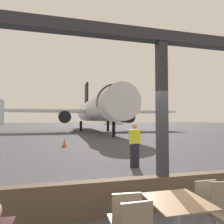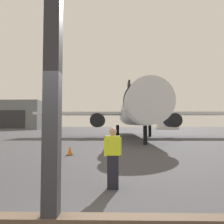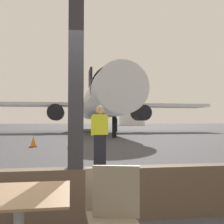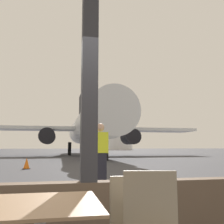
# 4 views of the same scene
# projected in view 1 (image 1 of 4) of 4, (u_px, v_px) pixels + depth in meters

# --- Properties ---
(ground_plane) EXTENTS (220.00, 220.00, 0.00)m
(ground_plane) POSITION_uv_depth(u_px,v_px,m) (72.00, 129.00, 42.98)
(ground_plane) COLOR #424247
(window_frame) EXTENTS (8.28, 0.24, 3.81)m
(window_frame) POSITION_uv_depth(u_px,v_px,m) (162.00, 146.00, 4.24)
(window_frame) COLOR brown
(window_frame) RESTS_ON ground
(dining_table) EXTENTS (0.80, 0.80, 0.73)m
(dining_table) POSITION_uv_depth(u_px,v_px,m) (178.00, 222.00, 2.82)
(dining_table) COLOR #8C6B4C
(dining_table) RESTS_ON ground
(cafe_chair_aisle_left) EXTENTS (0.40, 0.40, 0.86)m
(cafe_chair_aisle_left) POSITION_uv_depth(u_px,v_px,m) (210.00, 204.00, 3.23)
(cafe_chair_aisle_left) COLOR gray
(cafe_chair_aisle_left) RESTS_ON ground
(cafe_chair_aisle_right) EXTENTS (0.42, 0.42, 0.91)m
(cafe_chair_aisle_right) POSITION_uv_depth(u_px,v_px,m) (125.00, 217.00, 2.72)
(cafe_chair_aisle_right) COLOR gray
(cafe_chair_aisle_right) RESTS_ON ground
(airplane) EXTENTS (28.15, 31.76, 10.61)m
(airplane) POSITION_uv_depth(u_px,v_px,m) (96.00, 110.00, 33.61)
(airplane) COLOR silver
(airplane) RESTS_ON ground
(ground_crew_worker) EXTENTS (0.50, 0.34, 1.74)m
(ground_crew_worker) POSITION_uv_depth(u_px,v_px,m) (135.00, 145.00, 7.91)
(ground_crew_worker) COLOR black
(ground_crew_worker) RESTS_ON ground
(traffic_cone) EXTENTS (0.36, 0.36, 0.56)m
(traffic_cone) POSITION_uv_depth(u_px,v_px,m) (64.00, 143.00, 13.94)
(traffic_cone) COLOR orange
(traffic_cone) RESTS_ON ground
(fuel_storage_tank) EXTENTS (8.79, 8.79, 5.58)m
(fuel_storage_tank) POSITION_uv_depth(u_px,v_px,m) (114.00, 118.00, 92.77)
(fuel_storage_tank) COLOR white
(fuel_storage_tank) RESTS_ON ground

